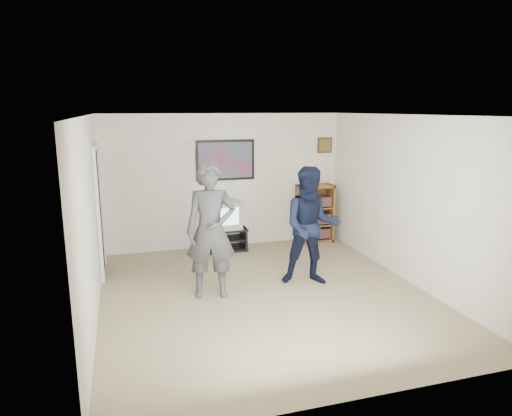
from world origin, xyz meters
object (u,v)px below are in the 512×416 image
crt_television (223,215)px  person_short (311,226)px  media_stand (223,239)px  person_tall (211,231)px  bookshelf (315,214)px

crt_television → person_short: person_short is taller
media_stand → person_short: bearing=-65.3°
media_stand → crt_television: bearing=0.2°
person_tall → person_short: 1.51m
crt_television → person_tall: size_ratio=0.32×
crt_television → person_short: 2.18m
media_stand → crt_television: crt_television is taller
bookshelf → person_short: 2.26m
media_stand → crt_television: size_ratio=1.41×
person_tall → crt_television: bearing=82.7°
person_short → media_stand: bearing=131.6°
media_stand → person_tall: size_ratio=0.45×
bookshelf → person_tall: bearing=-140.1°
media_stand → person_tall: bearing=-106.6°
person_tall → person_short: (1.51, 0.04, -0.06)m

